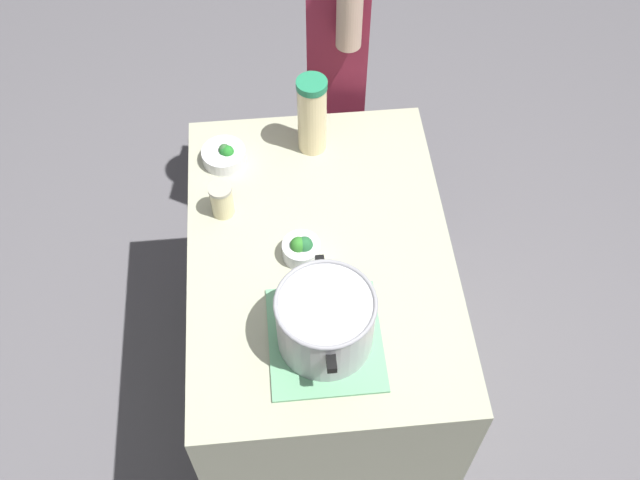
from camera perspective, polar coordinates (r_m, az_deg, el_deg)
The scene contains 9 objects.
ground_plane at distance 2.96m, azimuth 0.00°, elevation -11.25°, with size 8.00×8.00×0.00m, color slate.
counter_slab at distance 2.54m, azimuth 0.00°, elevation -6.86°, with size 1.11×0.77×0.94m, color #ADAF92.
dish_cloth at distance 1.98m, azimuth 0.40°, elevation -7.67°, with size 0.34×0.30×0.01m, color #6EB081.
cooking_pot at distance 1.89m, azimuth 0.42°, elevation -6.23°, with size 0.33×0.26×0.19m.
lemonade_pitcher at distance 2.30m, azimuth -0.62°, elevation 9.66°, with size 0.09×0.09×0.27m.
mason_jar at distance 2.20m, azimuth -7.63°, elevation 3.11°, with size 0.07×0.07×0.11m.
broccoli_bowl_front at distance 2.10m, azimuth -1.45°, elevation -0.67°, with size 0.11×0.11×0.08m.
broccoli_bowl_center at distance 2.36m, azimuth -7.43°, elevation 6.57°, with size 0.14×0.14×0.07m.
person_cook at distance 2.70m, azimuth 1.50°, elevation 13.57°, with size 0.50×0.25×1.69m.
Camera 1 is at (-1.22, 0.12, 2.70)m, focal length 41.28 mm.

